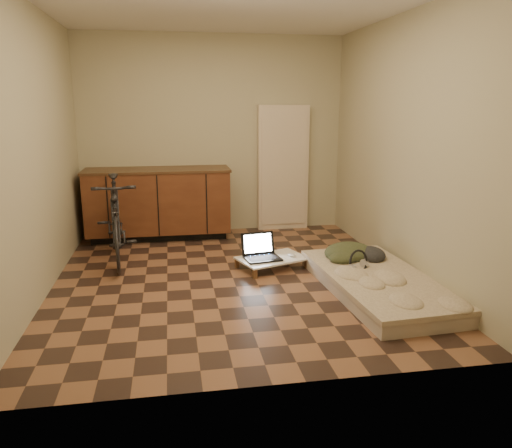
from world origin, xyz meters
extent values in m
cube|color=brown|center=(0.00, 0.00, 0.00)|extent=(3.50, 4.00, 0.00)
cube|color=silver|center=(0.00, 0.00, 2.60)|extent=(3.50, 4.00, 0.00)
cube|color=#B3AC8A|center=(0.00, 2.00, 1.30)|extent=(3.50, 0.00, 2.60)
cube|color=#B3AC8A|center=(0.00, -2.00, 1.30)|extent=(3.50, 0.00, 2.60)
cube|color=#B3AC8A|center=(-1.75, 0.00, 1.30)|extent=(0.00, 4.00, 2.60)
cube|color=#B3AC8A|center=(1.75, 0.00, 1.30)|extent=(0.00, 4.00, 2.60)
cube|color=black|center=(-0.75, 1.74, 0.05)|extent=(1.70, 0.48, 0.10)
cube|color=#4B2415|center=(-0.75, 1.70, 0.49)|extent=(1.80, 0.60, 0.78)
cube|color=#452C19|center=(-0.75, 1.70, 0.90)|extent=(1.84, 0.62, 0.03)
cube|color=beige|center=(0.95, 1.94, 0.85)|extent=(0.70, 0.10, 1.70)
imported|color=black|center=(-1.20, 0.82, 0.52)|extent=(0.64, 1.65, 1.04)
cube|color=#B1A18E|center=(1.30, -0.60, 0.06)|extent=(0.99, 1.91, 0.12)
cube|color=beige|center=(1.30, -0.60, 0.14)|extent=(1.01, 1.93, 0.04)
cube|color=brown|center=(0.22, -0.05, 0.05)|extent=(0.05, 0.05, 0.10)
cube|color=brown|center=(0.09, 0.32, 0.05)|extent=(0.05, 0.05, 0.10)
cube|color=brown|center=(0.82, 0.17, 0.05)|extent=(0.05, 0.05, 0.10)
cube|color=brown|center=(0.69, 0.54, 0.05)|extent=(0.05, 0.05, 0.10)
cube|color=white|center=(0.45, 0.24, 0.11)|extent=(0.81, 0.66, 0.02)
cube|color=black|center=(0.34, 0.20, 0.13)|extent=(0.40, 0.32, 0.02)
cube|color=black|center=(0.32, 0.36, 0.25)|extent=(0.37, 0.13, 0.23)
cube|color=white|center=(0.32, 0.36, 0.25)|extent=(0.32, 0.10, 0.19)
ellipsoid|color=silver|center=(0.67, 0.24, 0.13)|extent=(0.11, 0.11, 0.04)
camera|label=1|loc=(-0.58, -4.75, 1.73)|focal=35.00mm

